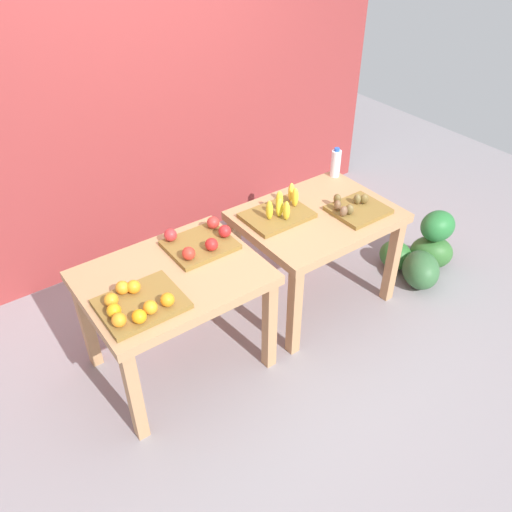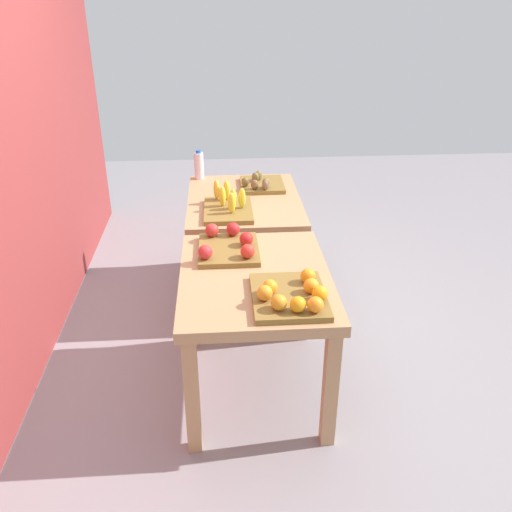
{
  "view_description": "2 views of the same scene",
  "coord_description": "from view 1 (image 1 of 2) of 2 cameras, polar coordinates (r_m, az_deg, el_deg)",
  "views": [
    {
      "loc": [
        -1.56,
        -2.2,
        2.66
      ],
      "look_at": [
        0.06,
        0.03,
        0.59
      ],
      "focal_mm": 36.87,
      "sensor_mm": 36.0,
      "label": 1
    },
    {
      "loc": [
        -3.07,
        0.18,
        2.15
      ],
      "look_at": [
        0.07,
        -0.05,
        0.54
      ],
      "focal_mm": 38.07,
      "sensor_mm": 36.0,
      "label": 2
    }
  ],
  "objects": [
    {
      "name": "ground_plane",
      "position": [
        3.79,
        -0.53,
        -7.72
      ],
      "size": [
        8.0,
        8.0,
        0.0
      ],
      "primitive_type": "plane",
      "color": "gray"
    },
    {
      "name": "back_wall",
      "position": [
        4.05,
        -12.53,
        19.43
      ],
      "size": [
        4.4,
        0.12,
        3.0
      ],
      "primitive_type": "cube",
      "color": "maroon",
      "rests_on": "ground_plane"
    },
    {
      "name": "display_table_left",
      "position": [
        3.15,
        -8.92,
        -3.51
      ],
      "size": [
        1.04,
        0.8,
        0.75
      ],
      "color": "tan",
      "rests_on": "ground_plane"
    },
    {
      "name": "display_table_right",
      "position": [
        3.66,
        6.58,
        3.18
      ],
      "size": [
        1.04,
        0.8,
        0.75
      ],
      "color": "tan",
      "rests_on": "ground_plane"
    },
    {
      "name": "orange_bin",
      "position": [
        2.86,
        -12.74,
        -5.06
      ],
      "size": [
        0.44,
        0.37,
        0.11
      ],
      "color": "olive",
      "rests_on": "display_table_left"
    },
    {
      "name": "apple_bin",
      "position": [
        3.25,
        -6.01,
        1.53
      ],
      "size": [
        0.41,
        0.36,
        0.11
      ],
      "color": "olive",
      "rests_on": "display_table_left"
    },
    {
      "name": "banana_crate",
      "position": [
        3.52,
        2.51,
        4.82
      ],
      "size": [
        0.44,
        0.32,
        0.17
      ],
      "color": "olive",
      "rests_on": "display_table_right"
    },
    {
      "name": "kiwi_bin",
      "position": [
        3.64,
        10.77,
        5.11
      ],
      "size": [
        0.36,
        0.32,
        0.1
      ],
      "color": "olive",
      "rests_on": "display_table_right"
    },
    {
      "name": "water_bottle",
      "position": [
        4.03,
        8.64,
        9.94
      ],
      "size": [
        0.07,
        0.07,
        0.23
      ],
      "color": "silver",
      "rests_on": "display_table_right"
    },
    {
      "name": "watermelon_pile",
      "position": [
        4.36,
        17.64,
        0.31
      ],
      "size": [
        0.69,
        0.63,
        0.51
      ],
      "color": "#33692E",
      "rests_on": "ground_plane"
    }
  ]
}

